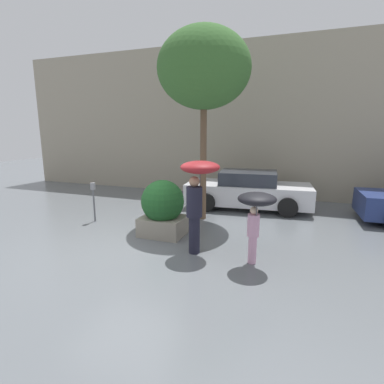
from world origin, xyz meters
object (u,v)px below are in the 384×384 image
person_adult (198,186)px  person_child (256,208)px  parking_meter (93,194)px  street_tree (204,69)px  parked_car_near (248,191)px  planter_box (163,208)px

person_adult → person_child: (1.28, -0.23, -0.31)m
parking_meter → person_child: bearing=-15.1°
street_tree → parking_meter: size_ratio=4.69×
parked_car_near → parking_meter: parked_car_near is taller
planter_box → person_child: bearing=-21.2°
planter_box → street_tree: (0.51, 1.73, 3.58)m
planter_box → street_tree: size_ratio=0.26×
parked_car_near → parking_meter: 5.06m
person_child → parked_car_near: bearing=157.3°
person_adult → planter_box: bearing=90.2°
parked_car_near → street_tree: (-1.06, -1.75, 3.70)m
person_child → street_tree: size_ratio=0.27×
parked_car_near → parking_meter: bearing=122.9°
planter_box → person_child: 2.68m
street_tree → planter_box: bearing=-106.4°
person_child → street_tree: bearing=-178.1°
parking_meter → planter_box: bearing=-8.4°
parking_meter → person_adult: bearing=-16.8°
person_child → parked_car_near: (-0.89, 4.44, -0.58)m
street_tree → parking_meter: 4.73m
person_adult → parked_car_near: bearing=26.5°
person_adult → parked_car_near: person_adult is taller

